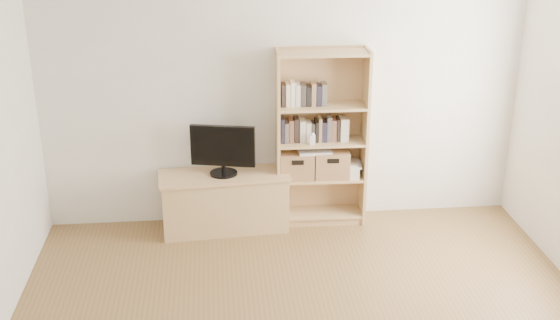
{
  "coord_description": "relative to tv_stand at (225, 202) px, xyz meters",
  "views": [
    {
      "loc": [
        -0.64,
        -3.76,
        3.11
      ],
      "look_at": [
        -0.09,
        1.9,
        0.83
      ],
      "focal_mm": 45.0,
      "sensor_mm": 36.0,
      "label": 1
    }
  ],
  "objects": [
    {
      "name": "back_wall",
      "position": [
        0.58,
        0.22,
        1.03
      ],
      "size": [
        4.5,
        0.02,
        2.6
      ],
      "primitive_type": "cube",
      "color": "beige",
      "rests_on": "floor"
    },
    {
      "name": "baby_monitor",
      "position": [
        0.83,
        -0.03,
        0.61
      ],
      "size": [
        0.05,
        0.04,
        0.09
      ],
      "primitive_type": "cube",
      "rotation": [
        0.0,
        0.0,
        -0.11
      ],
      "color": "white",
      "rests_on": "bookshelf"
    },
    {
      "name": "magazine_stack",
      "position": [
        1.22,
        0.06,
        0.26
      ],
      "size": [
        0.22,
        0.27,
        0.11
      ],
      "primitive_type": "cube",
      "rotation": [
        0.0,
        0.0,
        -0.21
      ],
      "color": "silver",
      "rests_on": "bookshelf"
    },
    {
      "name": "laptop",
      "position": [
        0.86,
        0.05,
        0.48
      ],
      "size": [
        0.31,
        0.22,
        0.02
      ],
      "primitive_type": "cube",
      "rotation": [
        0.0,
        0.0,
        0.01
      ],
      "color": "silver",
      "rests_on": "basket_left"
    },
    {
      "name": "bookshelf",
      "position": [
        0.92,
        0.07,
        0.58
      ],
      "size": [
        0.85,
        0.32,
        1.7
      ],
      "primitive_type": "cube",
      "rotation": [
        0.0,
        0.0,
        -0.02
      ],
      "color": "tan",
      "rests_on": "floor"
    },
    {
      "name": "books_row_upper",
      "position": [
        0.74,
        0.09,
        1.02
      ],
      "size": [
        0.39,
        0.15,
        0.2
      ],
      "primitive_type": "cube",
      "rotation": [
        0.0,
        0.0,
        -0.03
      ],
      "color": "#201E2D",
      "rests_on": "bookshelf"
    },
    {
      "name": "books_row_mid",
      "position": [
        0.92,
        0.09,
        0.68
      ],
      "size": [
        0.86,
        0.18,
        0.23
      ],
      "primitive_type": "cube",
      "rotation": [
        0.0,
        0.0,
        0.02
      ],
      "color": "#201E2D",
      "rests_on": "bookshelf"
    },
    {
      "name": "television",
      "position": [
        0.0,
        0.0,
        0.53
      ],
      "size": [
        0.59,
        0.17,
        0.47
      ],
      "primitive_type": "cube",
      "rotation": [
        0.0,
        0.0,
        -0.22
      ],
      "color": "black",
      "rests_on": "tv_stand"
    },
    {
      "name": "tv_stand",
      "position": [
        0.0,
        0.0,
        0.0
      ],
      "size": [
        1.2,
        0.53,
        0.53
      ],
      "primitive_type": "cube",
      "rotation": [
        0.0,
        0.0,
        0.08
      ],
      "color": "tan",
      "rests_on": "floor"
    },
    {
      "name": "basket_left",
      "position": [
        0.7,
        0.07,
        0.33
      ],
      "size": [
        0.33,
        0.28,
        0.26
      ],
      "primitive_type": "cube",
      "rotation": [
        0.0,
        0.0,
        -0.07
      ],
      "color": "#986844",
      "rests_on": "bookshelf"
    },
    {
      "name": "basket_right",
      "position": [
        1.03,
        0.06,
        0.34
      ],
      "size": [
        0.34,
        0.29,
        0.27
      ],
      "primitive_type": "cube",
      "rotation": [
        0.0,
        0.0,
        -0.07
      ],
      "color": "#986844",
      "rests_on": "bookshelf"
    }
  ]
}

